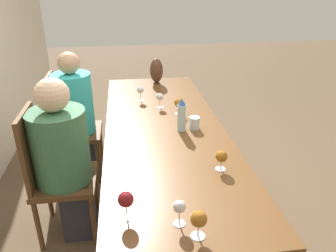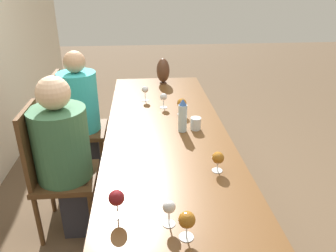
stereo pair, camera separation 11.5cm
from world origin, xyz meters
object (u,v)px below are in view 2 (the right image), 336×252
(wine_glass_3, at_px, (164,97))
(wine_glass_6, at_px, (117,198))
(wine_glass_0, at_px, (169,208))
(wine_glass_1, at_px, (186,220))
(person_near, at_px, (65,154))
(person_far, at_px, (82,111))
(vase, at_px, (163,71))
(wine_glass_2, at_px, (182,103))
(wine_glass_5, at_px, (218,158))
(water_bottle, at_px, (183,116))
(water_tumbler, at_px, (196,123))
(chair_near, at_px, (54,169))
(chair_far, at_px, (74,123))
(wine_glass_4, at_px, (145,90))

(wine_glass_3, distance_m, wine_glass_6, 1.46)
(wine_glass_0, relative_size, wine_glass_1, 0.96)
(person_near, height_order, person_far, person_near)
(vase, relative_size, wine_glass_3, 2.05)
(wine_glass_2, xyz_separation_m, wine_glass_5, (-0.89, -0.11, -0.01))
(water_bottle, bearing_deg, wine_glass_2, -5.92)
(water_tumbler, distance_m, person_near, 0.99)
(vase, xyz_separation_m, wine_glass_1, (-2.29, 0.06, -0.05))
(water_tumbler, relative_size, wine_glass_2, 0.67)
(wine_glass_0, bearing_deg, person_far, 21.73)
(chair_near, bearing_deg, wine_glass_6, -147.07)
(vase, height_order, wine_glass_2, vase)
(chair_far, bearing_deg, vase, -60.34)
(wine_glass_6, distance_m, person_near, 0.93)
(water_bottle, distance_m, wine_glass_5, 0.59)
(vase, xyz_separation_m, wine_glass_4, (-0.51, 0.20, -0.04))
(water_bottle, distance_m, chair_near, 1.02)
(water_bottle, distance_m, vase, 1.19)
(water_bottle, bearing_deg, wine_glass_4, 21.32)
(wine_glass_4, distance_m, wine_glass_6, 1.62)
(wine_glass_2, distance_m, wine_glass_4, 0.47)
(water_tumbler, relative_size, person_near, 0.08)
(wine_glass_0, height_order, wine_glass_1, wine_glass_1)
(person_far, bearing_deg, wine_glass_6, -165.16)
(water_tumbler, height_order, wine_glass_0, wine_glass_0)
(wine_glass_3, height_order, wine_glass_4, wine_glass_4)
(water_tumbler, bearing_deg, vase, 8.07)
(wine_glass_0, distance_m, chair_far, 1.88)
(water_bottle, xyz_separation_m, wine_glass_2, (0.32, -0.03, -0.03))
(water_tumbler, height_order, wine_glass_5, wine_glass_5)
(wine_glass_0, height_order, person_near, person_near)
(wine_glass_1, distance_m, chair_far, 1.99)
(vase, distance_m, wine_glass_3, 0.71)
(wine_glass_1, relative_size, chair_near, 0.14)
(wine_glass_0, xyz_separation_m, wine_glass_3, (1.50, -0.08, -0.00))
(water_tumbler, distance_m, chair_near, 1.10)
(wine_glass_0, bearing_deg, chair_near, 41.03)
(wine_glass_3, bearing_deg, wine_glass_2, -140.18)
(person_near, bearing_deg, wine_glass_0, -142.68)
(wine_glass_5, bearing_deg, water_bottle, 14.02)
(person_far, bearing_deg, chair_near, 173.45)
(vase, xyz_separation_m, wine_glass_2, (-0.87, -0.09, -0.04))
(wine_glass_0, bearing_deg, wine_glass_6, 72.47)
(wine_glass_1, bearing_deg, wine_glass_2, -6.25)
(person_near, relative_size, person_far, 1.01)
(wine_glass_6, height_order, person_far, person_far)
(wine_glass_4, height_order, wine_glass_6, wine_glass_6)
(chair_far, bearing_deg, water_bottle, -125.46)
(wine_glass_0, xyz_separation_m, chair_far, (1.69, 0.77, -0.31))
(water_bottle, distance_m, chair_far, 1.22)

